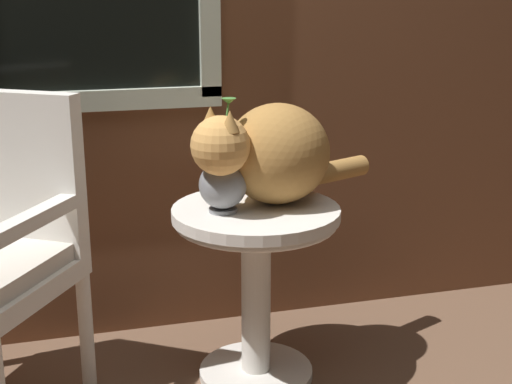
# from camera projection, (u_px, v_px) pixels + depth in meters

# --- Properties ---
(wicker_side_table) EXTENTS (0.52, 0.52, 0.58)m
(wicker_side_table) POSITION_uv_depth(u_px,v_px,m) (256.00, 259.00, 2.27)
(wicker_side_table) COLOR silver
(wicker_side_table) RESTS_ON ground_plane
(cat) EXTENTS (0.65, 0.42, 0.32)m
(cat) POSITION_uv_depth(u_px,v_px,m) (272.00, 153.00, 2.22)
(cat) COLOR #AD7A3D
(cat) RESTS_ON wicker_side_table
(pewter_vase_with_ivy) EXTENTS (0.14, 0.14, 0.34)m
(pewter_vase_with_ivy) POSITION_uv_depth(u_px,v_px,m) (223.00, 180.00, 2.16)
(pewter_vase_with_ivy) COLOR gray
(pewter_vase_with_ivy) RESTS_ON wicker_side_table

